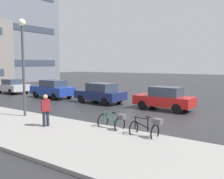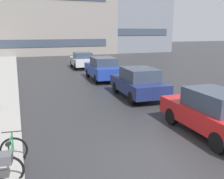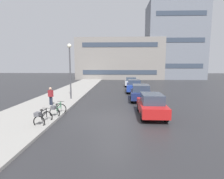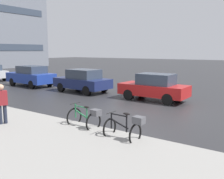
% 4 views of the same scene
% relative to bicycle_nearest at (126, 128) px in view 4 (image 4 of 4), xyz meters
% --- Properties ---
extents(ground_plane, '(140.00, 140.00, 0.00)m').
position_rel_bicycle_nearest_xyz_m(ground_plane, '(4.15, 1.39, -0.50)').
color(ground_plane, '#28282B').
extents(bicycle_nearest, '(0.75, 1.36, 0.99)m').
position_rel_bicycle_nearest_xyz_m(bicycle_nearest, '(0.00, 0.00, 0.00)').
color(bicycle_nearest, black).
rests_on(bicycle_nearest, ground).
extents(bicycle_second, '(0.87, 1.43, 0.95)m').
position_rel_bicycle_nearest_xyz_m(bicycle_second, '(0.25, 1.88, -0.01)').
color(bicycle_second, black).
rests_on(bicycle_second, ground).
extents(car_red, '(1.79, 4.05, 1.60)m').
position_rel_bicycle_nearest_xyz_m(car_red, '(6.78, 2.19, 0.30)').
color(car_red, '#AD1919').
rests_on(car_red, ground).
extents(car_navy, '(2.19, 4.19, 1.62)m').
position_rel_bicycle_nearest_xyz_m(car_navy, '(6.73, 7.69, 0.32)').
color(car_navy, navy).
rests_on(car_navy, ground).
extents(car_blue, '(2.15, 4.48, 1.68)m').
position_rel_bicycle_nearest_xyz_m(car_blue, '(6.58, 13.24, 0.35)').
color(car_blue, navy).
rests_on(car_blue, ground).
extents(pedestrian, '(0.46, 0.38, 1.68)m').
position_rel_bicycle_nearest_xyz_m(pedestrian, '(-1.30, 4.75, 0.45)').
color(pedestrian, '#1E2333').
rests_on(pedestrian, ground).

